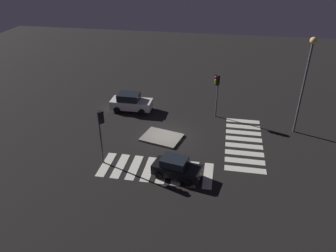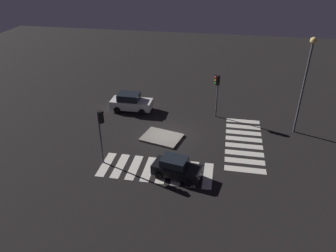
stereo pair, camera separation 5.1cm
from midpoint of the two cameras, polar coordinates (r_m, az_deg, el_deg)
ground_plane at (r=29.41m, az=0.05°, el=-1.70°), size 80.00×80.00×0.00m
traffic_island at (r=28.95m, az=-1.07°, el=-2.05°), size 3.91×3.29×0.18m
car_black at (r=24.03m, az=1.54°, el=-7.42°), size 3.85×2.26×1.59m
car_white at (r=33.82m, az=-6.54°, el=4.22°), size 4.33×2.05×1.87m
traffic_light_north at (r=31.61m, az=8.71°, el=7.07°), size 0.54×0.53×4.44m
traffic_light_south at (r=24.62m, az=-11.77°, el=0.29°), size 0.54×0.53×4.57m
street_lamp at (r=29.93m, az=23.41°, el=8.83°), size 0.56×0.56×8.78m
crosswalk_near at (r=25.12m, az=-2.11°, el=-7.77°), size 8.75×3.20×0.02m
crosswalk_side at (r=29.15m, az=13.36°, el=-2.87°), size 3.20×8.75×0.02m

